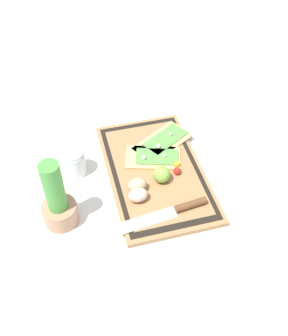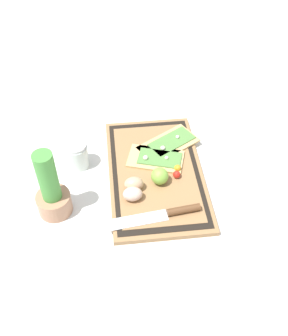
# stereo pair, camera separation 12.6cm
# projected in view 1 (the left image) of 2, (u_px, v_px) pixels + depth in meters

# --- Properties ---
(ground_plane) EXTENTS (6.00, 6.00, 0.00)m
(ground_plane) POSITION_uv_depth(u_px,v_px,m) (155.00, 174.00, 1.30)
(ground_plane) COLOR silver
(cutting_board) EXTENTS (0.51, 0.30, 0.02)m
(cutting_board) POSITION_uv_depth(u_px,v_px,m) (155.00, 172.00, 1.29)
(cutting_board) COLOR #997047
(cutting_board) RESTS_ON ground_plane
(pizza_slice_near) EXTENTS (0.20, 0.23, 0.02)m
(pizza_slice_near) POSITION_uv_depth(u_px,v_px,m) (163.00, 141.00, 1.37)
(pizza_slice_near) COLOR tan
(pizza_slice_near) RESTS_ON cutting_board
(pizza_slice_far) EXTENTS (0.16, 0.21, 0.02)m
(pizza_slice_far) POSITION_uv_depth(u_px,v_px,m) (154.00, 157.00, 1.31)
(pizza_slice_far) COLOR tan
(pizza_slice_far) RESTS_ON cutting_board
(knife) EXTENTS (0.06, 0.28, 0.02)m
(knife) POSITION_uv_depth(u_px,v_px,m) (178.00, 209.00, 1.16)
(knife) COLOR silver
(knife) RESTS_ON cutting_board
(egg_brown) EXTENTS (0.04, 0.06, 0.04)m
(egg_brown) POSITION_uv_depth(u_px,v_px,m) (137.00, 185.00, 1.21)
(egg_brown) COLOR tan
(egg_brown) RESTS_ON cutting_board
(egg_pink) EXTENTS (0.04, 0.06, 0.04)m
(egg_pink) POSITION_uv_depth(u_px,v_px,m) (138.00, 195.00, 1.18)
(egg_pink) COLOR beige
(egg_pink) RESTS_ON cutting_board
(lime) EXTENTS (0.06, 0.06, 0.06)m
(lime) POSITION_uv_depth(u_px,v_px,m) (162.00, 174.00, 1.23)
(lime) COLOR #7FB742
(lime) RESTS_ON cutting_board
(cherry_tomato_red) EXTENTS (0.02, 0.02, 0.02)m
(cherry_tomato_red) POSITION_uv_depth(u_px,v_px,m) (177.00, 171.00, 1.26)
(cherry_tomato_red) COLOR red
(cherry_tomato_red) RESTS_ON cutting_board
(cherry_tomato_yellow) EXTENTS (0.02, 0.02, 0.02)m
(cherry_tomato_yellow) POSITION_uv_depth(u_px,v_px,m) (177.00, 165.00, 1.28)
(cherry_tomato_yellow) COLOR gold
(cherry_tomato_yellow) RESTS_ON cutting_board
(herb_pot) EXTENTS (0.10, 0.10, 0.23)m
(herb_pot) POSITION_uv_depth(u_px,v_px,m) (58.00, 203.00, 1.11)
(herb_pot) COLOR #AD7A5B
(herb_pot) RESTS_ON ground_plane
(sauce_jar) EXTENTS (0.07, 0.07, 0.09)m
(sauce_jar) POSITION_uv_depth(u_px,v_px,m) (74.00, 163.00, 1.27)
(sauce_jar) COLOR silver
(sauce_jar) RESTS_ON ground_plane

